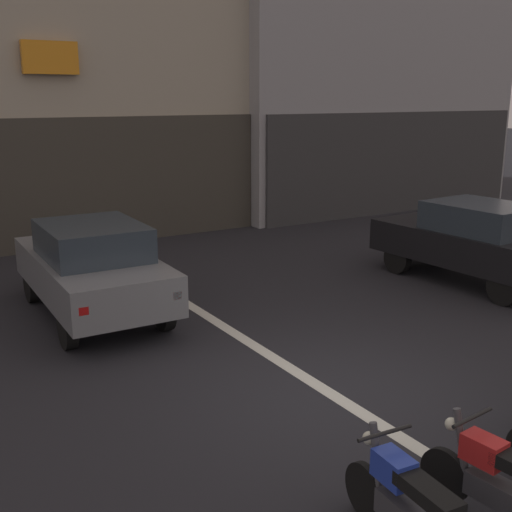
{
  "coord_description": "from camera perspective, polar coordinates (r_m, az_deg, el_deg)",
  "views": [
    {
      "loc": [
        -4.71,
        -5.77,
        3.71
      ],
      "look_at": [
        0.05,
        2.0,
        1.4
      ],
      "focal_mm": 44.57,
      "sensor_mm": 36.0,
      "label": 1
    }
  ],
  "objects": [
    {
      "name": "motorcycle_blue_row_leftmost",
      "position": [
        5.69,
        13.42,
        -21.03
      ],
      "size": [
        0.55,
        1.67,
        0.98
      ],
      "color": "black",
      "rests_on": "ground"
    },
    {
      "name": "car_grey_crossing_near",
      "position": [
        11.17,
        -14.5,
        -0.89
      ],
      "size": [
        1.85,
        4.14,
        1.64
      ],
      "color": "black",
      "rests_on": "ground"
    },
    {
      "name": "car_red_down_street",
      "position": [
        19.39,
        -10.76,
        5.59
      ],
      "size": [
        1.93,
        4.17,
        1.64
      ],
      "color": "black",
      "rests_on": "ground"
    },
    {
      "name": "car_black_parked_kerbside",
      "position": [
        13.54,
        19.08,
        1.38
      ],
      "size": [
        1.96,
        4.18,
        1.64
      ],
      "color": "black",
      "rests_on": "ground"
    },
    {
      "name": "ground_plane",
      "position": [
        8.32,
        7.06,
        -12.37
      ],
      "size": [
        120.0,
        120.0,
        0.0
      ],
      "primitive_type": "plane",
      "color": "#232328"
    },
    {
      "name": "lane_centre_line",
      "position": [
        13.21,
        -9.32,
        -2.27
      ],
      "size": [
        0.2,
        18.0,
        0.01
      ],
      "primitive_type": "cube",
      "color": "silver",
      "rests_on": "ground"
    },
    {
      "name": "motorcycle_red_row_left_mid",
      "position": [
        6.17,
        21.12,
        -18.61
      ],
      "size": [
        0.55,
        1.67,
        0.98
      ],
      "color": "black",
      "rests_on": "ground"
    },
    {
      "name": "building_mid_block",
      "position": [
        20.54,
        -19.84,
        18.02
      ],
      "size": [
        10.22,
        8.83,
        10.74
      ],
      "color": "#B2A893",
      "rests_on": "ground"
    }
  ]
}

